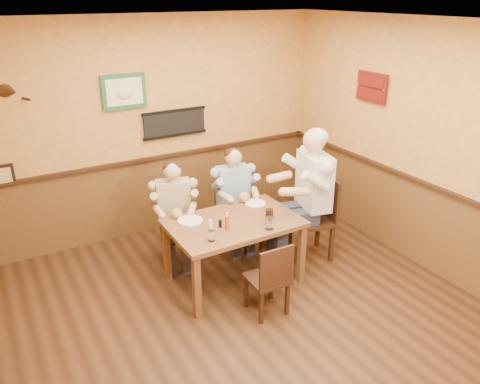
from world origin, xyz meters
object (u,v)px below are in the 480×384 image
object	(u,v)px
chair_back_left	(176,230)
chair_back_right	(233,215)
dining_table	(234,229)
diner_blue_polo	(233,202)
hot_sauce_bottle	(227,222)
chair_right_end	(312,218)
water_glass_mid	(269,223)
chair_near_side	(267,277)
cola_tumbler	(269,214)
diner_tan_shirt	(175,217)
water_glass_left	(212,236)
diner_white_elder	(313,202)
pepper_shaker	(220,224)
salt_shaker	(210,224)

from	to	relation	value
chair_back_left	chair_back_right	size ratio (longest dim) A/B	0.97
dining_table	diner_blue_polo	distance (m)	0.87
hot_sauce_bottle	chair_right_end	bearing A→B (deg)	6.30
diner_blue_polo	water_glass_mid	bearing A→B (deg)	-89.51
dining_table	water_glass_mid	size ratio (longest dim) A/B	10.69
chair_near_side	cola_tumbler	distance (m)	0.73
chair_near_side	diner_tan_shirt	xyz separation A→B (m)	(-0.39, 1.41, 0.16)
chair_back_left	diner_tan_shirt	xyz separation A→B (m)	(0.00, 0.00, 0.17)
chair_near_side	water_glass_left	size ratio (longest dim) A/B	7.32
chair_back_right	water_glass_mid	xyz separation A→B (m)	(-0.18, -1.10, 0.41)
chair_back_left	chair_right_end	xyz separation A→B (m)	(1.46, -0.76, 0.11)
diner_blue_polo	cola_tumbler	distance (m)	0.93
chair_right_end	water_glass_mid	distance (m)	0.97
dining_table	water_glass_left	world-z (taller)	water_glass_left
diner_white_elder	hot_sauce_bottle	xyz separation A→B (m)	(-1.24, -0.14, 0.11)
dining_table	diner_tan_shirt	size ratio (longest dim) A/B	1.23
water_glass_left	chair_back_right	bearing A→B (deg)	51.25
chair_near_side	diner_blue_polo	size ratio (longest dim) A/B	0.70
dining_table	pepper_shaker	xyz separation A→B (m)	(-0.19, -0.05, 0.13)
chair_right_end	cola_tumbler	size ratio (longest dim) A/B	9.12
diner_tan_shirt	water_glass_mid	world-z (taller)	diner_tan_shirt
chair_back_right	salt_shaker	size ratio (longest dim) A/B	8.73
chair_near_side	diner_tan_shirt	bearing A→B (deg)	-72.78
hot_sauce_bottle	dining_table	bearing A→B (deg)	40.67
diner_tan_shirt	cola_tumbler	distance (m)	1.19
chair_back_right	water_glass_left	bearing A→B (deg)	-118.73
cola_tumbler	salt_shaker	distance (m)	0.67
dining_table	pepper_shaker	bearing A→B (deg)	-165.12
pepper_shaker	salt_shaker	bearing A→B (deg)	162.46
diner_white_elder	water_glass_left	bearing A→B (deg)	-66.17
water_glass_left	cola_tumbler	bearing A→B (deg)	8.94
chair_near_side	chair_back_right	bearing A→B (deg)	-104.25
chair_back_left	diner_white_elder	bearing A→B (deg)	-9.19
dining_table	water_glass_left	bearing A→B (deg)	-146.52
diner_white_elder	salt_shaker	size ratio (longest dim) A/B	15.63
chair_back_left	pepper_shaker	distance (m)	0.92
water_glass_left	salt_shaker	world-z (taller)	water_glass_left
diner_tan_shirt	cola_tumbler	xyz separation A→B (m)	(0.74, -0.91, 0.24)
water_glass_mid	cola_tumbler	world-z (taller)	water_glass_mid
cola_tumbler	water_glass_left	bearing A→B (deg)	-171.06
chair_back_left	diner_blue_polo	size ratio (longest dim) A/B	0.68
hot_sauce_bottle	diner_blue_polo	bearing A→B (deg)	57.21
chair_back_left	chair_near_side	distance (m)	1.46
chair_near_side	diner_white_elder	bearing A→B (deg)	-146.76
chair_right_end	cola_tumbler	bearing A→B (deg)	-64.73
cola_tumbler	water_glass_mid	bearing A→B (deg)	-123.38
chair_back_right	salt_shaker	bearing A→B (deg)	-122.40
chair_back_right	chair_right_end	xyz separation A→B (m)	(0.67, -0.75, 0.10)
diner_tan_shirt	diner_white_elder	xyz separation A→B (m)	(1.46, -0.76, 0.16)
water_glass_left	diner_white_elder	bearing A→B (deg)	10.31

